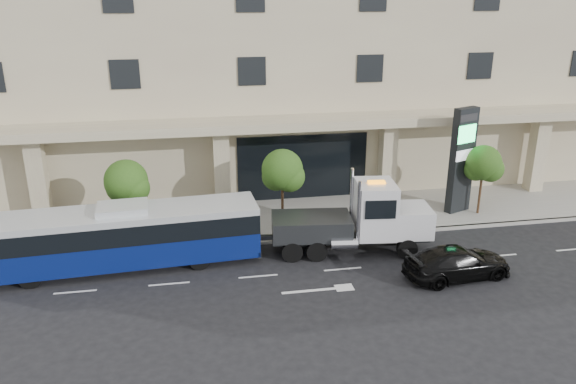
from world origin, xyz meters
name	(u,v)px	position (x,y,z in m)	size (l,w,h in m)	color
ground	(335,255)	(0.00, 0.00, 0.00)	(120.00, 120.00, 0.00)	black
sidewalk	(313,216)	(0.00, 5.00, 0.07)	(120.00, 6.00, 0.15)	gray
curb	(325,237)	(0.00, 2.00, 0.07)	(120.00, 0.30, 0.15)	gray
convention_center	(282,27)	(0.00, 15.42, 9.97)	(60.00, 17.60, 20.00)	tan
tree_left	(127,184)	(-9.97, 3.59, 3.11)	(2.27, 2.20, 4.22)	#422B19
tree_mid	(283,173)	(-1.97, 3.59, 3.26)	(2.28, 2.20, 4.38)	#422B19
tree_right	(484,165)	(9.53, 3.59, 3.04)	(2.10, 2.00, 4.04)	#422B19
city_bus	(125,236)	(-9.94, 0.58, 1.59)	(12.48, 3.35, 3.13)	black
tow_truck	(359,220)	(1.25, 0.28, 1.66)	(8.92, 3.04, 4.04)	#2D3033
black_sedan	(457,263)	(4.89, -3.14, 0.72)	(2.03, 4.99, 1.45)	black
signage_pylon	(462,160)	(8.47, 4.18, 3.25)	(1.60, 1.07, 6.10)	black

